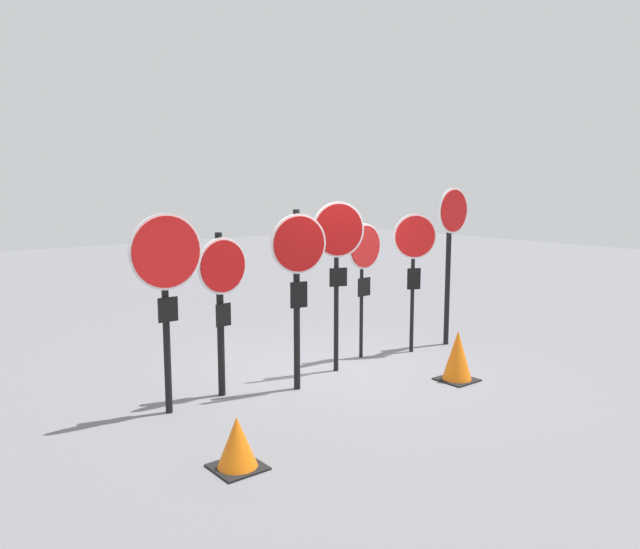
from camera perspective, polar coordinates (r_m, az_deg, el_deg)
The scene contains 10 objects.
ground_plane at distance 8.77m, azimuth 1.49°, elevation -8.81°, with size 40.00×40.00×0.00m, color slate.
stop_sign_0 at distance 7.02m, azimuth -13.88°, elevation 0.04°, with size 0.85×0.14×2.27m.
stop_sign_1 at distance 7.54m, azimuth -8.98°, elevation -1.24°, with size 0.68×0.16×2.01m.
stop_sign_2 at distance 7.66m, azimuth -2.02°, elevation 0.66°, with size 0.73×0.20×2.27m.
stop_sign_3 at distance 8.41m, azimuth 1.64°, elevation 2.36°, with size 0.73×0.24×2.35m.
stop_sign_4 at distance 9.14m, azimuth 4.06°, elevation 1.46°, with size 0.67×0.13×2.01m.
stop_sign_5 at distance 9.52m, azimuth 8.62°, elevation 2.11°, with size 0.61×0.34×2.14m.
stop_sign_6 at distance 10.08m, azimuth 11.90°, elevation 3.50°, with size 0.72×0.15×2.52m.
traffic_cone_0 at distance 5.92m, azimuth -7.59°, elevation -15.03°, with size 0.45×0.45×0.49m.
traffic_cone_1 at distance 8.47m, azimuth 12.46°, elevation -7.28°, with size 0.46×0.46×0.67m.
Camera 1 is at (-5.41, -6.41, 2.57)m, focal length 35.00 mm.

